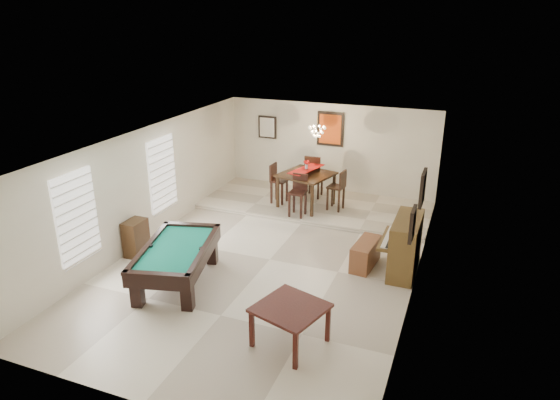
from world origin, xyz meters
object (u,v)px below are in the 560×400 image
Objects in this scene: dining_chair_north at (314,176)px; dining_chair_east at (336,190)px; dining_table at (306,188)px; dining_chair_west at (279,184)px; upright_piano at (399,244)px; dining_chair_south at (298,196)px; chandelier at (317,128)px; apothecary_chest at (136,238)px; flower_vase at (307,165)px; piano_bench at (365,254)px; pool_table at (177,265)px; square_table at (290,325)px.

dining_chair_east is (0.82, -0.72, -0.07)m from dining_chair_north.
dining_chair_west is (-0.75, -0.03, 0.02)m from dining_table.
dining_chair_south is at bearing 148.05° from upright_piano.
dining_chair_south is at bearing -100.59° from chandelier.
dining_chair_east is at bearing -15.94° from chandelier.
apothecary_chest is 1.33× the size of chandelier.
dining_chair_north is 1.13× the size of dining_chair_west.
piano_bench is at bearing -49.63° from flower_vase.
apothecary_chest reaches higher than piano_bench.
dining_table is at bearing 61.86° from pool_table.
dining_chair_south is 1.09m from dining_chair_east.
upright_piano is at bearing 68.65° from square_table.
dining_chair_north reaches higher than dining_chair_south.
flower_vase reaches higher than upright_piano.
dining_chair_east is (-1.99, 2.49, 0.08)m from upright_piano.
dining_chair_south is (0.02, -0.73, -0.61)m from flower_vase.
upright_piano is at bearing -45.77° from chandelier.
dining_chair_south reaches higher than upright_piano.
dining_chair_north is (-0.02, 0.75, -0.54)m from flower_vase.
dining_chair_south is at bearing 108.13° from square_table.
upright_piano is at bearing 46.11° from dining_chair_east.
pool_table is 1.81× the size of dining_table.
piano_bench is 3.84m from dining_chair_west.
dining_chair_west is (0.36, 4.50, 0.28)m from pool_table.
chandelier is (-0.60, 0.17, 1.55)m from dining_chair_east.
dining_chair_south is at bearing -129.22° from dining_chair_west.
square_table is 4.51m from apothecary_chest.
dining_table is 0.80m from dining_chair_east.
apothecary_chest is at bearing 59.81° from dining_chair_north.
piano_bench is at bearing -38.60° from dining_chair_south.
dining_chair_east is at bearing 48.72° from apothecary_chest.
pool_table is at bearing -152.08° from upright_piano.
pool_table is 1.62× the size of upright_piano.
dining_chair_east is (-1.35, 2.56, 0.38)m from piano_bench.
square_table is 5.63m from dining_chair_east.
dining_table is 0.63m from flower_vase.
square_table is 5.06m from dining_chair_south.
chandelier is at bearing 134.23° from upright_piano.
piano_bench is 3.87m from chandelier.
dining_table is (2.59, 3.82, 0.23)m from apothecary_chest.
piano_bench is 0.92× the size of dining_chair_south.
piano_bench is at bearing 15.32° from apothecary_chest.
apothecary_chest is 4.69m from flower_vase.
upright_piano is 4.30m from dining_chair_west.
square_table is 5.76m from dining_table.
dining_table is 1.16× the size of dining_chair_west.
dining_chair_south reaches higher than square_table.
dining_chair_north is (-0.02, 0.75, 0.09)m from dining_table.
dining_chair_east is 1.77× the size of chandelier.
pool_table is 2.10× the size of dining_chair_south.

